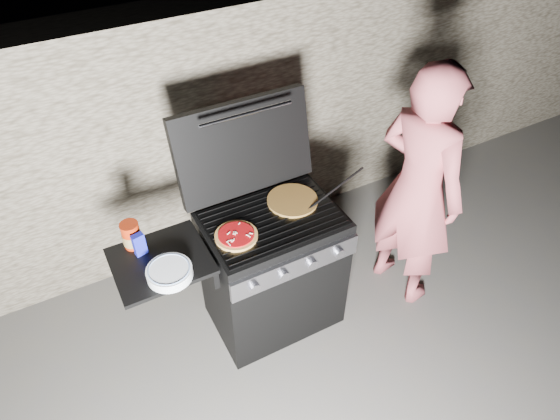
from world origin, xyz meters
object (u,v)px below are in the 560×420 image
gas_grill (237,285)px  person (417,190)px  sauce_jar (131,235)px  pizza_topped (236,235)px

gas_grill → person: bearing=-7.6°
gas_grill → sauce_jar: size_ratio=8.59×
gas_grill → pizza_topped: (0.00, -0.04, 0.47)m
pizza_topped → sauce_jar: size_ratio=1.53×
pizza_topped → gas_grill: bearing=93.9°
pizza_topped → person: (1.19, -0.11, -0.06)m
sauce_jar → pizza_topped: bearing=-22.5°
gas_grill → person: 1.27m
gas_grill → sauce_jar: bearing=161.7°
sauce_jar → person: bearing=-10.9°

